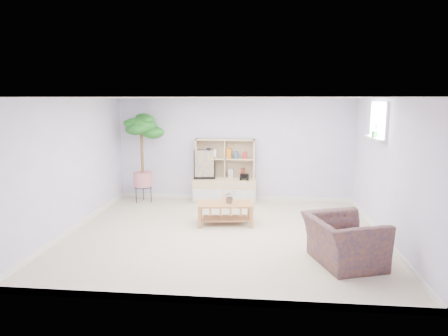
# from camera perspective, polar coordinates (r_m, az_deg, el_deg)

# --- Properties ---
(floor) EXTENTS (5.50, 5.00, 0.01)m
(floor) POSITION_cam_1_polar(r_m,az_deg,el_deg) (7.23, -0.03, -9.37)
(floor) COLOR beige
(floor) RESTS_ON ground
(ceiling) EXTENTS (5.50, 5.00, 0.01)m
(ceiling) POSITION_cam_1_polar(r_m,az_deg,el_deg) (6.83, -0.03, 10.01)
(ceiling) COLOR white
(ceiling) RESTS_ON walls
(walls) EXTENTS (5.51, 5.01, 2.40)m
(walls) POSITION_cam_1_polar(r_m,az_deg,el_deg) (6.93, -0.03, 0.04)
(walls) COLOR silver
(walls) RESTS_ON floor
(baseboard) EXTENTS (5.50, 5.00, 0.10)m
(baseboard) POSITION_cam_1_polar(r_m,az_deg,el_deg) (7.22, -0.03, -9.00)
(baseboard) COLOR white
(baseboard) RESTS_ON floor
(window) EXTENTS (0.10, 0.98, 0.68)m
(window) POSITION_cam_1_polar(r_m,az_deg,el_deg) (7.68, 21.29, 6.34)
(window) COLOR white
(window) RESTS_ON walls
(window_sill) EXTENTS (0.14, 1.00, 0.04)m
(window_sill) POSITION_cam_1_polar(r_m,az_deg,el_deg) (7.69, 20.71, 3.98)
(window_sill) COLOR white
(window_sill) RESTS_ON walls
(storage_unit) EXTENTS (1.47, 0.50, 1.47)m
(storage_unit) POSITION_cam_1_polar(r_m,az_deg,el_deg) (9.23, 0.11, -0.43)
(storage_unit) COLOR tan
(storage_unit) RESTS_ON floor
(poster) EXTENTS (0.51, 0.17, 0.69)m
(poster) POSITION_cam_1_polar(r_m,az_deg,el_deg) (9.20, -2.81, 0.53)
(poster) COLOR yellow
(poster) RESTS_ON storage_unit
(toy_truck) EXTENTS (0.29, 0.20, 0.15)m
(toy_truck) POSITION_cam_1_polar(r_m,az_deg,el_deg) (9.14, 2.93, -1.24)
(toy_truck) COLOR black
(toy_truck) RESTS_ON storage_unit
(coffee_table) EXTENTS (1.09, 0.68, 0.42)m
(coffee_table) POSITION_cam_1_polar(r_m,az_deg,el_deg) (7.71, 0.17, -6.51)
(coffee_table) COLOR #A95931
(coffee_table) RESTS_ON floor
(table_plant) EXTENTS (0.29, 0.27, 0.25)m
(table_plant) POSITION_cam_1_polar(r_m,az_deg,el_deg) (7.60, 0.84, -4.11)
(table_plant) COLOR #207222
(table_plant) RESTS_ON coffee_table
(floor_tree) EXTENTS (0.90, 0.90, 2.06)m
(floor_tree) POSITION_cam_1_polar(r_m,az_deg,el_deg) (9.37, -11.60, 1.35)
(floor_tree) COLOR #1C4F16
(floor_tree) RESTS_ON floor
(armchair) EXTENTS (1.22, 1.31, 0.79)m
(armchair) POSITION_cam_1_polar(r_m,az_deg,el_deg) (6.13, 16.73, -9.48)
(armchair) COLOR #1A2243
(armchair) RESTS_ON floor
(sill_plant) EXTENTS (0.15, 0.13, 0.25)m
(sill_plant) POSITION_cam_1_polar(r_m,az_deg,el_deg) (7.67, 20.79, 5.04)
(sill_plant) COLOR #1C4F16
(sill_plant) RESTS_ON window_sill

